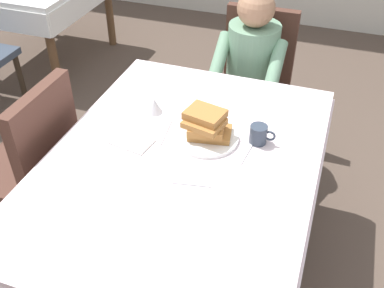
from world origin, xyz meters
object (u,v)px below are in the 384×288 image
cup_coffee (259,134)px  chair_diner (254,75)px  fork_left_of_plate (165,133)px  spoon_near_edge (192,184)px  plate_breakfast (207,138)px  chair_left_side (34,159)px  breakfast_stack (206,125)px  diner_person (250,66)px  dining_table_main (182,175)px  syrup_pitcher (154,106)px  knife_right_of_plate (248,150)px

cup_coffee → chair_diner: bearing=102.9°
fork_left_of_plate → spoon_near_edge: bearing=-147.5°
plate_breakfast → chair_left_side: bearing=-168.8°
breakfast_stack → spoon_near_edge: (0.04, -0.30, -0.07)m
diner_person → chair_left_side: size_ratio=1.20×
chair_diner → cup_coffee: chair_diner is taller
dining_table_main → cup_coffee: (0.28, 0.22, 0.13)m
dining_table_main → syrup_pitcher: 0.39m
chair_left_side → breakfast_stack: 0.89m
plate_breakfast → breakfast_stack: bearing=152.1°
dining_table_main → diner_person: diner_person is taller
fork_left_of_plate → spoon_near_edge: 0.36m
chair_diner → breakfast_stack: chair_diner is taller
dining_table_main → plate_breakfast: (0.06, 0.16, 0.10)m
syrup_pitcher → fork_left_of_plate: syrup_pitcher is taller
breakfast_stack → cup_coffee: (0.22, 0.05, -0.03)m
plate_breakfast → breakfast_stack: size_ratio=1.29×
knife_right_of_plate → spoon_near_edge: size_ratio=1.33×
fork_left_of_plate → knife_right_of_plate: same height
syrup_pitcher → knife_right_of_plate: syrup_pitcher is taller
diner_person → fork_left_of_plate: bearing=77.7°
diner_person → syrup_pitcher: bearing=67.7°
chair_left_side → cup_coffee: 1.10m
diner_person → plate_breakfast: (0.00, -0.85, 0.08)m
plate_breakfast → syrup_pitcher: syrup_pitcher is taller
dining_table_main → chair_diner: size_ratio=1.64×
diner_person → breakfast_stack: bearing=89.7°
dining_table_main → breakfast_stack: size_ratio=7.04×
breakfast_stack → fork_left_of_plate: size_ratio=1.20×
chair_left_side → syrup_pitcher: size_ratio=11.63×
chair_left_side → breakfast_stack: bearing=-78.6°
syrup_pitcher → knife_right_of_plate: 0.51m
spoon_near_edge → breakfast_stack: bearing=86.8°
plate_breakfast → syrup_pitcher: bearing=158.2°
diner_person → chair_left_side: bearing=50.8°
plate_breakfast → fork_left_of_plate: plate_breakfast is taller
cup_coffee → fork_left_of_plate: 0.42m
plate_breakfast → breakfast_stack: breakfast_stack is taller
plate_breakfast → cup_coffee: bearing=13.5°
chair_diner → cup_coffee: 1.01m
plate_breakfast → knife_right_of_plate: bearing=-6.0°
diner_person → chair_diner: bearing=-90.0°
chair_diner → cup_coffee: bearing=102.9°
fork_left_of_plate → plate_breakfast: bearing=-90.4°
cup_coffee → knife_right_of_plate: (-0.03, -0.07, -0.04)m
dining_table_main → chair_diner: chair_diner is taller
dining_table_main → cup_coffee: bearing=38.1°
dining_table_main → plate_breakfast: size_ratio=5.44×
chair_diner → plate_breakfast: 1.03m
diner_person → spoon_near_edge: bearing=91.7°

